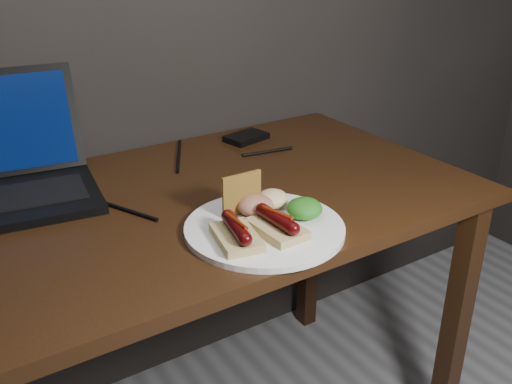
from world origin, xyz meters
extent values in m
cube|color=#331D0C|center=(0.00, 1.38, 0.73)|extent=(1.40, 0.70, 0.03)
cube|color=#331D0C|center=(0.65, 1.08, 0.36)|extent=(0.05, 0.05, 0.72)
cube|color=#331D0C|center=(0.65, 1.68, 0.36)|extent=(0.05, 0.05, 0.72)
cube|color=black|center=(-0.25, 1.54, 0.76)|extent=(0.38, 0.29, 0.02)
cube|color=black|center=(-0.25, 1.54, 0.77)|extent=(0.31, 0.17, 0.00)
cube|color=black|center=(0.37, 1.63, 0.76)|extent=(0.13, 0.10, 0.02)
cylinder|color=black|center=(-0.07, 1.39, 0.75)|extent=(0.08, 0.17, 0.01)
cylinder|color=black|center=(0.16, 1.61, 0.75)|extent=(0.11, 0.20, 0.01)
cylinder|color=black|center=(0.37, 1.51, 0.75)|extent=(0.14, 0.03, 0.01)
cylinder|color=white|center=(0.13, 1.17, 0.76)|extent=(0.39, 0.39, 0.01)
cube|color=#DDC881|center=(0.05, 1.14, 0.77)|extent=(0.09, 0.13, 0.02)
cylinder|color=#520508|center=(0.05, 1.14, 0.79)|extent=(0.04, 0.10, 0.02)
sphere|color=#520508|center=(0.04, 1.10, 0.79)|extent=(0.02, 0.02, 0.02)
sphere|color=#520508|center=(0.06, 1.19, 0.79)|extent=(0.02, 0.02, 0.02)
cylinder|color=#691705|center=(0.05, 1.14, 0.80)|extent=(0.01, 0.07, 0.01)
cube|color=#DDC881|center=(0.13, 1.13, 0.77)|extent=(0.08, 0.12, 0.02)
cylinder|color=#520508|center=(0.13, 1.13, 0.79)|extent=(0.03, 0.10, 0.02)
sphere|color=#520508|center=(0.13, 1.08, 0.79)|extent=(0.03, 0.02, 0.02)
sphere|color=#520508|center=(0.13, 1.18, 0.79)|extent=(0.03, 0.02, 0.02)
cylinder|color=#691705|center=(0.13, 1.13, 0.80)|extent=(0.02, 0.07, 0.01)
cube|color=#AD7F2F|center=(0.12, 1.23, 0.80)|extent=(0.08, 0.01, 0.08)
ellipsoid|color=#185C12|center=(0.21, 1.15, 0.78)|extent=(0.07, 0.07, 0.04)
ellipsoid|color=maroon|center=(0.14, 1.22, 0.78)|extent=(0.07, 0.07, 0.04)
ellipsoid|color=beige|center=(0.19, 1.23, 0.78)|extent=(0.06, 0.06, 0.04)
camera|label=1|loc=(-0.40, 0.37, 1.27)|focal=40.00mm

